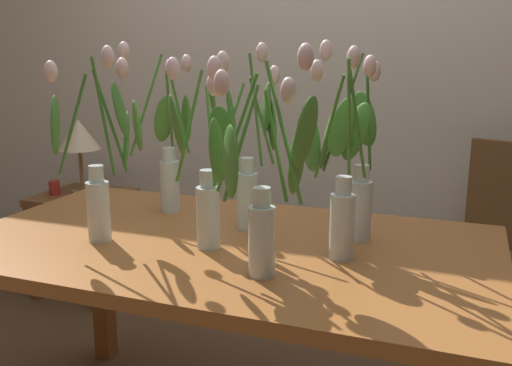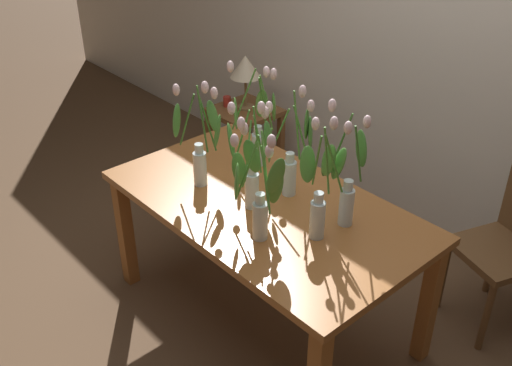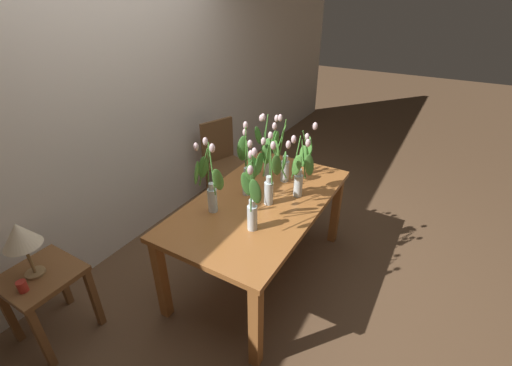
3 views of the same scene
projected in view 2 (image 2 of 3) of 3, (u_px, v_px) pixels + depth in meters
ground_plane at (264, 314)px, 3.27m from camera, size 18.00×18.00×0.00m
room_wall_rear at (441, 26)px, 3.34m from camera, size 9.00×0.10×2.70m
dining_table at (265, 217)px, 2.93m from camera, size 1.60×0.90×0.74m
tulip_vase_0 at (292, 156)px, 2.84m from camera, size 0.18×0.25×0.58m
tulip_vase_1 at (346, 187)px, 2.65m from camera, size 0.17×0.20×0.59m
tulip_vase_2 at (201, 146)px, 2.92m from camera, size 0.21×0.25×0.57m
tulip_vase_3 at (253, 165)px, 2.72m from camera, size 0.23×0.23×0.56m
tulip_vase_4 at (258, 195)px, 2.50m from camera, size 0.29×0.18×0.57m
tulip_vase_5 at (321, 192)px, 2.56m from camera, size 0.21×0.17×0.57m
tulip_vase_6 at (258, 128)px, 3.11m from camera, size 0.18×0.27×0.58m
side_table at (245, 124)px, 4.37m from camera, size 0.44×0.44×0.55m
table_lamp at (245, 68)px, 4.17m from camera, size 0.22×0.22×0.40m
pillar_candle at (227, 101)px, 4.34m from camera, size 0.06×0.06×0.07m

